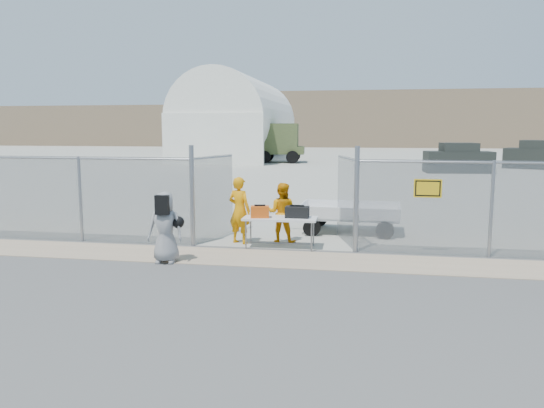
% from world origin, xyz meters
% --- Properties ---
extents(ground, '(160.00, 160.00, 0.00)m').
position_xyz_m(ground, '(0.00, 0.00, 0.00)').
color(ground, '#484848').
extents(tarmac_inside, '(160.00, 80.00, 0.01)m').
position_xyz_m(tarmac_inside, '(0.00, 42.00, 0.01)').
color(tarmac_inside, '#A7A698').
rests_on(tarmac_inside, ground).
extents(dirt_strip, '(44.00, 1.60, 0.01)m').
position_xyz_m(dirt_strip, '(0.00, 1.00, 0.01)').
color(dirt_strip, tan).
rests_on(dirt_strip, ground).
extents(distant_hills, '(140.00, 6.00, 9.00)m').
position_xyz_m(distant_hills, '(5.00, 78.00, 4.50)').
color(distant_hills, '#7F684F').
rests_on(distant_hills, ground).
extents(chain_link_fence, '(40.00, 0.20, 2.20)m').
position_xyz_m(chain_link_fence, '(0.00, 2.00, 1.10)').
color(chain_link_fence, gray).
rests_on(chain_link_fence, ground).
extents(quonset_hangar, '(9.00, 18.00, 8.00)m').
position_xyz_m(quonset_hangar, '(-10.00, 40.00, 4.00)').
color(quonset_hangar, white).
rests_on(quonset_hangar, ground).
extents(folding_table, '(1.79, 0.77, 0.76)m').
position_xyz_m(folding_table, '(0.18, 2.12, 0.38)').
color(folding_table, silver).
rests_on(folding_table, ground).
extents(orange_bag, '(0.49, 0.38, 0.28)m').
position_xyz_m(orange_bag, '(-0.30, 2.03, 0.90)').
color(orange_bag, '#DD5512').
rests_on(orange_bag, folding_table).
extents(black_duffel, '(0.57, 0.34, 0.27)m').
position_xyz_m(black_duffel, '(0.59, 2.18, 0.89)').
color(black_duffel, black).
rests_on(black_duffel, folding_table).
extents(security_worker_left, '(0.73, 0.61, 1.70)m').
position_xyz_m(security_worker_left, '(-0.91, 2.45, 0.85)').
color(security_worker_left, orange).
rests_on(security_worker_left, ground).
extents(security_worker_right, '(0.80, 0.66, 1.54)m').
position_xyz_m(security_worker_right, '(0.12, 2.78, 0.77)').
color(security_worker_right, orange).
rests_on(security_worker_right, ground).
extents(visitor, '(0.80, 0.56, 1.55)m').
position_xyz_m(visitor, '(-2.05, 0.29, 0.78)').
color(visitor, gray).
rests_on(visitor, ground).
extents(utility_trailer, '(3.63, 1.99, 0.86)m').
position_xyz_m(utility_trailer, '(1.80, 4.42, 0.43)').
color(utility_trailer, silver).
rests_on(utility_trailer, ground).
extents(military_truck, '(7.29, 3.20, 3.39)m').
position_xyz_m(military_truck, '(-6.65, 35.33, 1.69)').
color(military_truck, '#4C5A2E').
rests_on(military_truck, ground).
extents(parked_vehicle_near, '(4.46, 2.34, 1.95)m').
position_xyz_m(parked_vehicle_near, '(8.28, 26.64, 0.97)').
color(parked_vehicle_near, black).
rests_on(parked_vehicle_near, ground).
extents(parked_vehicle_mid, '(4.96, 3.76, 2.04)m').
position_xyz_m(parked_vehicle_mid, '(14.65, 31.29, 1.02)').
color(parked_vehicle_mid, black).
rests_on(parked_vehicle_mid, ground).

